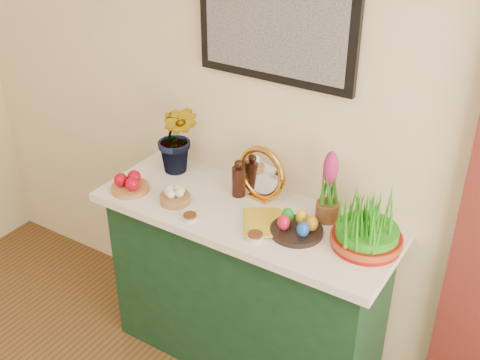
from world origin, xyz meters
name	(u,v)px	position (x,y,z in m)	size (l,w,h in m)	color
sideboard	(245,290)	(-0.06, 2.00, 0.42)	(1.30, 0.45, 0.85)	#153B23
tablecloth	(246,214)	(-0.06, 2.00, 0.87)	(1.40, 0.55, 0.04)	white
hyacinth_green	(177,127)	(-0.53, 2.13, 1.14)	(0.25, 0.21, 0.49)	#2C771A
apple_bowl	(130,184)	(-0.62, 1.86, 0.93)	(0.21, 0.21, 0.09)	#AD6D3B
garlic_basket	(175,196)	(-0.37, 1.89, 0.92)	(0.19, 0.19, 0.08)	#AD7845
vinegar_cruet	(239,180)	(-0.16, 2.10, 0.97)	(0.06, 0.06, 0.19)	black
mirror	(262,174)	(-0.06, 2.13, 1.02)	(0.26, 0.10, 0.26)	gold
book	(244,222)	(-0.01, 1.90, 0.90)	(0.15, 0.22, 0.03)	gold
spice_dish_left	(190,217)	(-0.23, 1.81, 0.90)	(0.07, 0.07, 0.03)	silver
spice_dish_right	(255,237)	(0.09, 1.83, 0.90)	(0.08, 0.08, 0.03)	silver
egg_plate	(297,226)	(0.21, 1.97, 0.92)	(0.29, 0.29, 0.09)	black
hyacinth_pink	(329,190)	(0.27, 2.13, 1.04)	(0.10, 0.10, 0.33)	brown
wheatgrass_sabzeh	(368,224)	(0.49, 2.04, 1.00)	(0.30, 0.30, 0.24)	maroon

